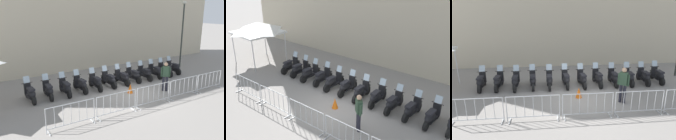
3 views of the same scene
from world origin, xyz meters
The scene contains 19 objects.
ground_plane centered at (0.00, 0.00, 0.00)m, with size 120.00×120.00×0.00m, color gray.
motorcycle_0 centered at (-5.28, 1.55, 0.45)m, with size 0.60×1.72×1.24m.
motorcycle_1 centered at (-4.35, 1.58, 0.45)m, with size 0.56×1.72×1.24m.
motorcycle_2 centered at (-3.40, 1.56, 0.45)m, with size 0.56×1.72×1.24m.
motorcycle_3 centered at (-2.45, 1.68, 0.45)m, with size 0.59×1.72×1.24m.
motorcycle_4 centered at (-1.51, 1.63, 0.45)m, with size 0.56×1.72×1.24m.
motorcycle_5 centered at (-0.57, 1.73, 0.45)m, with size 0.57×1.73×1.24m.
motorcycle_6 centered at (0.38, 1.74, 0.45)m, with size 0.59×1.72×1.24m.
motorcycle_7 centered at (1.32, 1.86, 0.45)m, with size 0.57×1.73×1.24m.
motorcycle_8 centered at (2.26, 1.87, 0.45)m, with size 0.56×1.72×1.24m.
motorcycle_9 centered at (3.20, 1.93, 0.45)m, with size 0.56×1.72×1.24m.
motorcycle_10 centered at (4.14, 1.99, 0.45)m, with size 0.56×1.72×1.24m.
barrier_segment_0 centered at (-4.26, -2.06, 0.52)m, with size 2.10×0.55×1.07m.
barrier_segment_1 centered at (-2.08, -1.94, 0.52)m, with size 2.10×0.55×1.07m.
barrier_segment_2 centered at (0.10, -1.81, 0.52)m, with size 2.10×0.55×1.07m.
barrier_segment_3 centered at (2.29, -1.69, 0.52)m, with size 2.10×0.55×1.07m.
officer_near_row_end centered at (1.97, -0.50, 0.98)m, with size 0.46×0.39×1.73m.
canopy_tent centered at (-8.21, 1.25, 2.52)m, with size 2.84×2.84×2.91m.
traffic_cone centered at (-0.02, 0.17, 0.28)m, with size 0.32×0.32×0.55m, color orange.
Camera 2 is at (7.68, -8.11, 6.89)m, focal length 42.11 mm.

